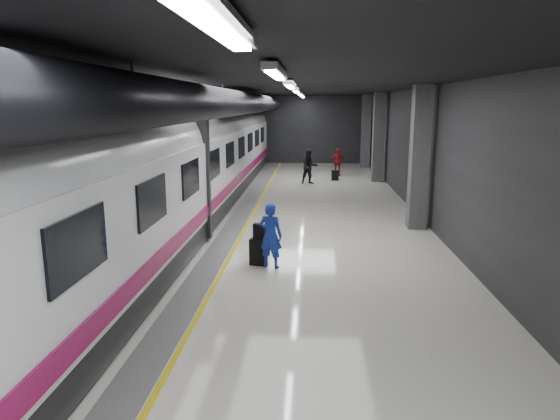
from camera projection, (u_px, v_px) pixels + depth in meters
name	position (u px, v px, depth m)	size (l,w,h in m)	color
ground	(270.00, 242.00, 14.47)	(40.00, 40.00, 0.00)	silver
platform_hall	(263.00, 117.00, 14.69)	(10.02, 40.02, 4.51)	black
train	(157.00, 170.00, 14.24)	(3.05, 38.00, 4.05)	black
traveler_main	(270.00, 236.00, 12.05)	(0.59, 0.39, 1.61)	blue
suitcase_main	(258.00, 252.00, 12.35)	(0.41, 0.26, 0.66)	black
shoulder_bag	(259.00, 231.00, 12.25)	(0.29, 0.15, 0.38)	black
traveler_far_a	(309.00, 167.00, 24.87)	(0.84, 0.65, 1.72)	black
traveler_far_b	(337.00, 162.00, 27.76)	(0.90, 0.37, 1.53)	maroon
suitcase_far	(335.00, 175.00, 26.13)	(0.36, 0.23, 0.53)	black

